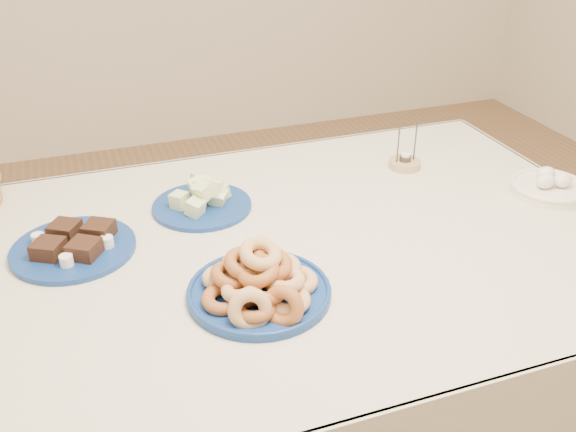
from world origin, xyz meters
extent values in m
cylinder|color=brown|center=(-0.70, 0.40, 0.36)|extent=(0.06, 0.06, 0.72)
cylinder|color=brown|center=(0.70, 0.40, 0.36)|extent=(0.06, 0.06, 0.72)
cube|color=beige|center=(0.00, 0.00, 0.74)|extent=(1.70, 1.10, 0.02)
cube|color=beige|center=(0.00, 0.55, 0.61)|extent=(1.70, 0.01, 0.28)
cube|color=beige|center=(0.85, 0.00, 0.61)|extent=(0.01, 1.10, 0.28)
cylinder|color=navy|center=(-0.11, -0.18, 0.76)|extent=(0.38, 0.38, 0.02)
torus|color=navy|center=(-0.11, -0.18, 0.77)|extent=(0.38, 0.38, 0.01)
torus|color=#B97F4D|center=(-0.03, -0.19, 0.78)|extent=(0.10, 0.10, 0.04)
torus|color=brown|center=(-0.05, -0.13, 0.78)|extent=(0.12, 0.12, 0.04)
torus|color=brown|center=(-0.11, -0.09, 0.78)|extent=(0.11, 0.11, 0.04)
torus|color=#B97F4D|center=(-0.17, -0.13, 0.78)|extent=(0.12, 0.11, 0.03)
torus|color=brown|center=(-0.19, -0.20, 0.78)|extent=(0.10, 0.10, 0.04)
torus|color=brown|center=(-0.14, -0.25, 0.78)|extent=(0.12, 0.12, 0.03)
torus|color=#B97F4D|center=(-0.07, -0.25, 0.78)|extent=(0.10, 0.09, 0.04)
torus|color=#B97F4D|center=(-0.06, -0.17, 0.80)|extent=(0.12, 0.12, 0.03)
torus|color=brown|center=(-0.08, -0.13, 0.80)|extent=(0.12, 0.12, 0.04)
torus|color=#B97F4D|center=(-0.13, -0.13, 0.80)|extent=(0.12, 0.12, 0.05)
torus|color=brown|center=(-0.16, -0.16, 0.80)|extent=(0.12, 0.12, 0.04)
torus|color=#B97F4D|center=(-0.15, -0.21, 0.80)|extent=(0.11, 0.11, 0.05)
torus|color=brown|center=(-0.11, -0.23, 0.80)|extent=(0.12, 0.12, 0.03)
torus|color=#B97F4D|center=(-0.07, -0.22, 0.80)|extent=(0.11, 0.11, 0.03)
torus|color=brown|center=(-0.08, -0.19, 0.83)|extent=(0.12, 0.12, 0.05)
torus|color=#B97F4D|center=(-0.10, -0.15, 0.83)|extent=(0.09, 0.10, 0.03)
torus|color=brown|center=(-0.14, -0.17, 0.83)|extent=(0.12, 0.12, 0.05)
torus|color=brown|center=(-0.12, -0.21, 0.83)|extent=(0.12, 0.12, 0.05)
torus|color=#B97F4D|center=(-0.11, -0.18, 0.86)|extent=(0.11, 0.12, 0.05)
torus|color=#B97F4D|center=(-0.16, -0.27, 0.79)|extent=(0.09, 0.06, 0.09)
torus|color=brown|center=(-0.09, -0.28, 0.79)|extent=(0.10, 0.10, 0.09)
cylinder|color=navy|center=(-0.13, 0.23, 0.76)|extent=(0.33, 0.33, 0.01)
cube|color=#CDE892|center=(-0.08, 0.24, 0.78)|extent=(0.06, 0.06, 0.05)
cube|color=#CDE892|center=(-0.13, 0.26, 0.81)|extent=(0.05, 0.05, 0.05)
cube|color=#CDE892|center=(-0.16, 0.18, 0.78)|extent=(0.06, 0.06, 0.05)
cube|color=#CDE892|center=(-0.14, 0.21, 0.81)|extent=(0.06, 0.06, 0.05)
cube|color=#CDE892|center=(-0.13, 0.24, 0.81)|extent=(0.04, 0.05, 0.05)
cube|color=#CDE892|center=(-0.10, 0.22, 0.81)|extent=(0.06, 0.06, 0.05)
cube|color=#CDE892|center=(-0.19, 0.23, 0.78)|extent=(0.06, 0.05, 0.04)
cube|color=#CDE892|center=(-0.14, 0.23, 0.81)|extent=(0.05, 0.06, 0.05)
cube|color=#CDE892|center=(-0.10, 0.21, 0.78)|extent=(0.06, 0.06, 0.06)
cube|color=#CDE892|center=(-0.10, 0.23, 0.81)|extent=(0.04, 0.05, 0.05)
cylinder|color=navy|center=(-0.46, 0.13, 0.76)|extent=(0.34, 0.34, 0.01)
cube|color=black|center=(-0.51, 0.10, 0.78)|extent=(0.09, 0.09, 0.04)
cube|color=black|center=(-0.44, 0.08, 0.78)|extent=(0.09, 0.09, 0.04)
cube|color=black|center=(-0.47, 0.18, 0.78)|extent=(0.09, 0.09, 0.04)
cube|color=black|center=(-0.40, 0.15, 0.78)|extent=(0.09, 0.09, 0.04)
cylinder|color=white|center=(-0.53, 0.17, 0.78)|extent=(0.03, 0.03, 0.02)
cylinder|color=white|center=(-0.48, 0.05, 0.78)|extent=(0.03, 0.03, 0.02)
cylinder|color=white|center=(-0.38, 0.10, 0.78)|extent=(0.03, 0.03, 0.02)
cylinder|color=tan|center=(0.48, 0.27, 0.76)|extent=(0.10, 0.10, 0.02)
cylinder|color=#3D3D42|center=(0.48, 0.27, 0.78)|extent=(0.04, 0.04, 0.01)
cylinder|color=white|center=(0.48, 0.27, 0.79)|extent=(0.03, 0.03, 0.01)
cylinder|color=#3D3D42|center=(0.45, 0.28, 0.84)|extent=(0.00, 0.00, 0.13)
cylinder|color=#3D3D42|center=(0.50, 0.27, 0.84)|extent=(0.00, 0.00, 0.13)
cylinder|color=white|center=(0.76, 0.00, 0.76)|extent=(0.20, 0.20, 0.03)
torus|color=white|center=(0.76, 0.00, 0.78)|extent=(0.20, 0.20, 0.01)
ellipsoid|color=white|center=(0.73, -0.01, 0.80)|extent=(0.05, 0.04, 0.04)
ellipsoid|color=white|center=(0.78, -0.02, 0.80)|extent=(0.05, 0.04, 0.04)
ellipsoid|color=white|center=(0.76, 0.02, 0.80)|extent=(0.05, 0.04, 0.04)
camera|label=1|loc=(-0.42, -1.21, 1.55)|focal=40.00mm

